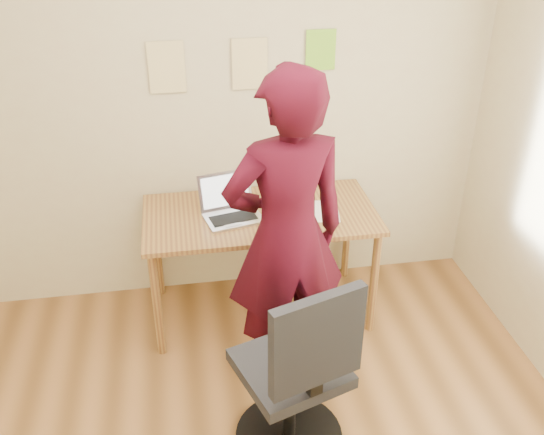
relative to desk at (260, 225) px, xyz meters
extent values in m
cube|color=beige|center=(-0.24, 0.39, 0.70)|extent=(3.50, 0.04, 2.70)
cube|color=olive|center=(0.00, 0.00, 0.07)|extent=(1.40, 0.70, 0.03)
cylinder|color=olive|center=(-0.65, -0.30, -0.30)|extent=(0.05, 0.05, 0.71)
cylinder|color=olive|center=(0.65, -0.30, -0.30)|extent=(0.05, 0.05, 0.71)
cylinder|color=olive|center=(-0.65, 0.30, -0.30)|extent=(0.05, 0.05, 0.71)
cylinder|color=olive|center=(0.65, 0.30, -0.30)|extent=(0.05, 0.05, 0.71)
cube|color=silver|center=(-0.17, -0.05, 0.09)|extent=(0.37, 0.29, 0.01)
cube|color=black|center=(-0.17, -0.05, 0.10)|extent=(0.29, 0.18, 0.00)
cube|color=silver|center=(-0.20, 0.09, 0.21)|extent=(0.33, 0.14, 0.22)
cube|color=white|center=(-0.20, 0.09, 0.21)|extent=(0.29, 0.11, 0.18)
cube|color=white|center=(0.38, -0.04, 0.09)|extent=(0.23, 0.30, 0.00)
cube|color=black|center=(0.21, -0.18, 0.09)|extent=(0.10, 0.12, 0.01)
cube|color=#3F4C59|center=(0.21, -0.18, 0.10)|extent=(0.09, 0.10, 0.00)
cube|color=#DEC985|center=(-0.48, 0.36, 0.89)|extent=(0.21, 0.00, 0.30)
cube|color=#DEC985|center=(0.00, 0.36, 0.89)|extent=(0.21, 0.00, 0.30)
cube|color=#7CC72C|center=(0.43, 0.36, 0.95)|extent=(0.18, 0.00, 0.24)
cube|color=black|center=(-0.02, -1.06, -0.17)|extent=(0.58, 0.58, 0.06)
cube|color=black|center=(0.05, -1.27, 0.17)|extent=(0.43, 0.19, 0.46)
cube|color=black|center=(0.05, -1.26, -0.07)|extent=(0.07, 0.06, 0.13)
cylinder|color=black|center=(-0.02, -1.06, -0.42)|extent=(0.06, 0.06, 0.46)
imported|color=#380714|center=(0.05, -0.56, 0.25)|extent=(0.72, 0.53, 1.81)
camera|label=1|loc=(-0.45, -3.14, 1.88)|focal=40.00mm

